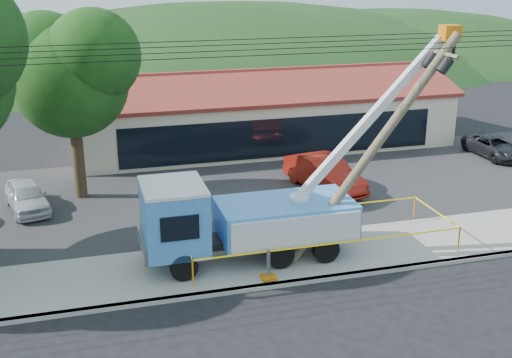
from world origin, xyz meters
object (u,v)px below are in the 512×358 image
at_px(utility_truck, 243,216).
at_px(car_dark, 493,158).
at_px(car_silver, 29,212).
at_px(car_red, 324,191).
at_px(leaning_pole, 382,138).

height_order(utility_truck, car_dark, utility_truck).
distance_m(car_silver, car_red, 13.93).
xyz_separation_m(car_red, car_dark, (11.48, 2.61, 0.00)).
bearing_deg(leaning_pole, car_silver, 148.21).
relative_size(utility_truck, leaning_pole, 1.43).
bearing_deg(utility_truck, car_dark, 27.64).
xyz_separation_m(utility_truck, car_red, (5.74, 6.41, -1.84)).
bearing_deg(car_red, utility_truck, -144.99).
bearing_deg(utility_truck, car_silver, 137.57).
height_order(car_red, car_dark, car_red).
bearing_deg(car_dark, car_red, -168.90).
xyz_separation_m(utility_truck, car_silver, (-8.15, 7.45, -1.84)).
distance_m(car_red, car_dark, 11.77).
bearing_deg(utility_truck, car_red, 48.13).
bearing_deg(car_silver, car_dark, -9.66).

